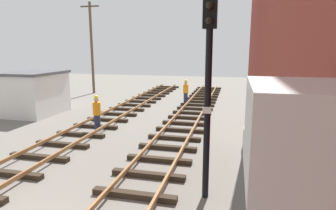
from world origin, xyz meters
The scene contains 6 objects.
signal_mast centered at (3.28, 3.94, 3.61)m, with size 0.36×0.40×5.79m.
control_hut centered at (-8.60, 12.04, 1.39)m, with size 3.00×3.80×2.76m.
parked_car_black centered at (-16.12, 18.45, 0.90)m, with size 4.20×2.04×1.76m.
utility_pole_far centered at (-9.21, 21.01, 4.38)m, with size 1.80×0.24×8.37m.
track_worker_foreground centered at (-2.88, 9.39, 0.93)m, with size 0.40×0.40×1.87m.
track_worker_distant centered at (0.30, 17.76, 0.93)m, with size 0.40×0.40×1.87m.
Camera 1 is at (3.98, -3.60, 4.19)m, focal length 30.34 mm.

